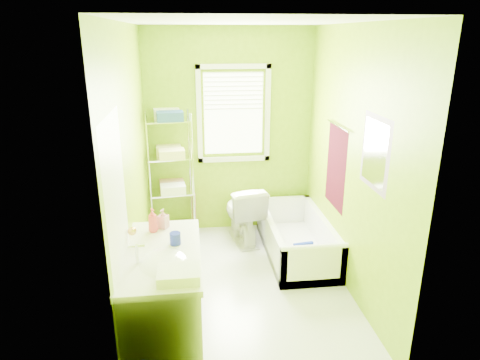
{
  "coord_description": "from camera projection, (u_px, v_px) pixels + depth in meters",
  "views": [
    {
      "loc": [
        -0.52,
        -3.86,
        2.5
      ],
      "look_at": [
        -0.01,
        0.25,
        1.08
      ],
      "focal_mm": 32.0,
      "sensor_mm": 36.0,
      "label": 1
    }
  ],
  "objects": [
    {
      "name": "bathtub",
      "position": [
        297.0,
        243.0,
        5.06
      ],
      "size": [
        0.7,
        1.5,
        0.48
      ],
      "color": "white",
      "rests_on": "ground"
    },
    {
      "name": "room_envelope",
      "position": [
        245.0,
        141.0,
        3.99
      ],
      "size": [
        2.14,
        2.94,
        2.62
      ],
      "color": "#769D07",
      "rests_on": "ground"
    },
    {
      "name": "vanity",
      "position": [
        165.0,
        298.0,
        3.47
      ],
      "size": [
        0.6,
        1.18,
        1.09
      ],
      "color": "white",
      "rests_on": "ground"
    },
    {
      "name": "ground",
      "position": [
        244.0,
        285.0,
        4.5
      ],
      "size": [
        2.9,
        2.9,
        0.0
      ],
      "primitive_type": "plane",
      "color": "silver",
      "rests_on": "ground"
    },
    {
      "name": "door",
      "position": [
        122.0,
        251.0,
        3.12
      ],
      "size": [
        0.09,
        0.8,
        2.0
      ],
      "color": "white",
      "rests_on": "ground"
    },
    {
      "name": "window",
      "position": [
        234.0,
        109.0,
        5.32
      ],
      "size": [
        0.92,
        0.05,
        1.22
      ],
      "color": "white",
      "rests_on": "ground"
    },
    {
      "name": "wire_shelf_unit",
      "position": [
        172.0,
        162.0,
        5.28
      ],
      "size": [
        0.58,
        0.46,
        1.64
      ],
      "color": "silver",
      "rests_on": "ground"
    },
    {
      "name": "toilet",
      "position": [
        243.0,
        213.0,
        5.34
      ],
      "size": [
        0.54,
        0.81,
        0.76
      ],
      "primitive_type": "imported",
      "rotation": [
        0.0,
        0.0,
        3.31
      ],
      "color": "white",
      "rests_on": "ground"
    },
    {
      "name": "right_wall_decor",
      "position": [
        350.0,
        161.0,
        4.17
      ],
      "size": [
        0.04,
        1.48,
        1.17
      ],
      "color": "#3A0611",
      "rests_on": "ground"
    }
  ]
}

